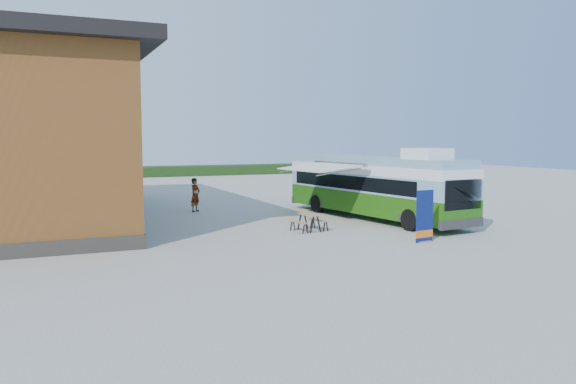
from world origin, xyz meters
name	(u,v)px	position (x,y,z in m)	size (l,w,h in m)	color
ground	(315,236)	(0.00, 0.00, 0.00)	(100.00, 100.00, 0.00)	#BCB7AD
barn	(21,143)	(-10.50, 10.00, 3.59)	(9.60, 21.20, 7.50)	brown
hedge	(224,170)	(8.00, 38.00, 0.50)	(40.00, 3.00, 1.00)	#264419
bus	(374,185)	(4.68, 3.20, 1.61)	(3.71, 11.20, 3.38)	#377413
awning	(323,168)	(2.11, 3.50, 2.46)	(2.85, 4.10, 0.50)	white
banner	(424,221)	(3.07, -2.77, 0.78)	(0.83, 0.25, 1.91)	navy
picnic_table	(309,218)	(0.30, 1.16, 0.52)	(1.39, 1.27, 0.70)	#B17D53
person_a	(195,195)	(-2.42, 9.09, 0.88)	(0.64, 0.42, 1.75)	#999999
person_b	(136,194)	(-5.25, 10.27, 0.95)	(0.92, 0.72, 1.90)	#999999
slurry_tanker	(115,178)	(-5.70, 15.09, 1.46)	(2.69, 6.83, 2.54)	#18862C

